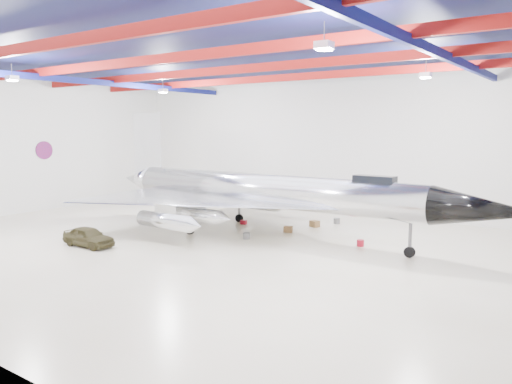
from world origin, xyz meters
The scene contains 16 objects.
floor centered at (0.00, 0.00, 0.00)m, with size 40.00×40.00×0.00m, color beige.
wall_back centered at (0.00, 15.00, 5.50)m, with size 40.00×40.00×0.00m, color silver.
wall_left centered at (-20.00, 0.00, 5.50)m, with size 30.00×30.00×0.00m, color silver.
ceiling centered at (0.00, 0.00, 11.00)m, with size 40.00×40.00×0.00m, color #0A0F38.
ceiling_structure centered at (0.00, 0.00, 10.32)m, with size 39.50×29.50×1.08m.
wall_roundel centered at (-19.94, 2.00, 5.00)m, with size 1.50×1.50×0.10m, color #B21414.
jet_aircraft centered at (0.76, 4.08, 2.61)m, with size 29.13×16.96×7.95m.
jeep centered at (-5.93, -4.30, 0.58)m, with size 1.37×3.40×1.16m, color #3C361E.
crate_ply centered at (-6.06, 5.92, 0.17)m, with size 0.48×0.38×0.33m, color olive.
toolbox_red centered at (-2.54, 6.30, 0.14)m, with size 0.41×0.33×0.29m, color maroon.
engine_drum centered at (0.45, 2.53, 0.20)m, with size 0.44×0.44×0.40m, color #59595B.
parts_bin centered at (2.10, 8.34, 0.22)m, with size 0.62×0.49×0.43m, color olive.
crate_small centered at (-8.34, 8.73, 0.15)m, with size 0.42×0.33×0.29m, color #59595B.
tool_chest centered at (7.01, 4.79, 0.19)m, with size 0.42×0.42×0.38m, color maroon.
oil_barrel centered at (1.51, 5.77, 0.20)m, with size 0.56×0.45×0.39m, color olive.
spares_box centered at (2.84, 10.29, 0.20)m, with size 0.45×0.45×0.40m, color #59595B.
Camera 1 is at (18.25, -21.98, 6.84)m, focal length 35.00 mm.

